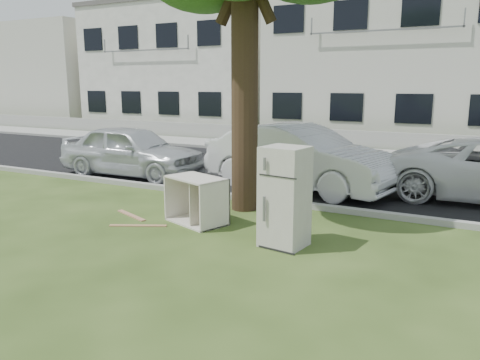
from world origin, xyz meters
The scene contains 16 objects.
ground centered at (0.00, 0.00, 0.00)m, with size 120.00×120.00×0.00m, color #2F4217.
road centered at (0.00, 6.00, 0.01)m, with size 120.00×7.00×0.01m, color black.
kerb_near centered at (0.00, 2.45, 0.00)m, with size 120.00×0.18×0.12m, color gray.
kerb_far centered at (0.00, 9.55, 0.00)m, with size 120.00×0.18×0.12m, color gray.
sidewalk centered at (0.00, 11.00, 0.01)m, with size 120.00×2.80×0.01m, color gray.
low_wall centered at (0.00, 12.60, 0.35)m, with size 120.00×0.15×0.70m, color gray.
townhouse_left centered at (-12.00, 17.50, 3.52)m, with size 10.20×8.16×7.04m.
townhouse_center centered at (0.00, 17.50, 3.72)m, with size 11.22×8.16×7.44m.
filler_left centered at (-26.00, 18.00, 3.20)m, with size 16.00×9.00×6.40m, color beige.
fridge centered at (1.21, 0.05, 0.82)m, with size 0.67×0.62×1.63m, color beige.
cabinet centered at (-0.75, 0.49, 0.44)m, with size 1.13×0.70×0.88m, color silver.
plank_a centered at (-1.60, -0.21, 0.01)m, with size 1.06×0.09×0.02m, color tan.
plank_b centered at (-2.17, 0.27, 0.01)m, with size 0.99×0.10×0.02m, color tan.
plank_c centered at (-1.60, 1.10, 0.01)m, with size 0.80×0.09×0.02m, color tan.
car_center centered at (-0.06, 4.11, 0.81)m, with size 1.71×4.89×1.61m, color silver.
car_left centered at (-4.86, 3.54, 0.73)m, with size 1.72×4.28×1.46m, color silver.
Camera 1 is at (3.91, -6.74, 2.60)m, focal length 35.00 mm.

